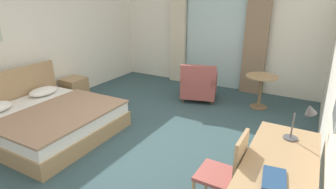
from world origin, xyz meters
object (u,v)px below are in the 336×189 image
desk_chair (227,171)px  nightstand (74,89)px  desk_lamp (305,116)px  armchair_by_window (199,85)px  round_cafe_table (261,84)px  closed_book (274,179)px  writing_desk (280,168)px  bed (47,119)px

desk_chair → nightstand: bearing=158.8°
nightstand → desk_chair: bearing=-21.2°
desk_lamp → armchair_by_window: bearing=133.7°
desk_chair → round_cafe_table: 3.14m
closed_book → armchair_by_window: 3.79m
writing_desk → closed_book: closed_book is taller
round_cafe_table → desk_chair: bearing=-84.4°
bed → closed_book: 3.67m
bed → round_cafe_table: bearing=45.8°
desk_lamp → round_cafe_table: 2.69m
desk_lamp → desk_chair: bearing=-132.5°
armchair_by_window → nightstand: bearing=-150.8°
nightstand → desk_chair: size_ratio=0.52×
writing_desk → nightstand: bearing=161.9°
desk_lamp → round_cafe_table: size_ratio=0.59×
nightstand → round_cafe_table: (3.72, 1.57, 0.26)m
writing_desk → desk_lamp: size_ratio=3.75×
closed_book → writing_desk: bearing=80.6°
desk_lamp → armchair_by_window: (-2.17, 2.28, -0.67)m
desk_lamp → nightstand: bearing=168.8°
desk_chair → desk_lamp: 1.01m
round_cafe_table → writing_desk: bearing=-75.7°
desk_chair → armchair_by_window: bearing=118.4°
nightstand → round_cafe_table: size_ratio=0.71×
desk_chair → closed_book: size_ratio=2.89×
bed → nightstand: (-0.87, 1.35, -0.01)m
nightstand → closed_book: bearing=-21.9°
nightstand → desk_lamp: (4.62, -0.91, 0.76)m
nightstand → writing_desk: size_ratio=0.32×
round_cafe_table → nightstand: bearing=-157.1°
writing_desk → desk_lamp: desk_lamp is taller
bed → desk_lamp: bearing=6.7°
nightstand → armchair_by_window: size_ratio=0.52×
bed → writing_desk: bearing=-1.9°
nightstand → closed_book: size_ratio=1.51×
nightstand → armchair_by_window: 2.80m
nightstand → writing_desk: 4.74m
nightstand → closed_book: (4.49, -1.80, 0.51)m
bed → desk_lamp: size_ratio=4.92×
writing_desk → bed: bearing=178.1°
nightstand → round_cafe_table: 4.04m
writing_desk → armchair_by_window: bearing=125.9°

